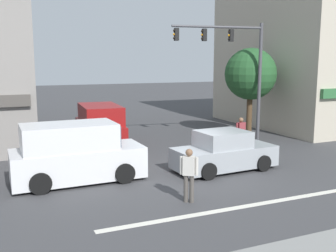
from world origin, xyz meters
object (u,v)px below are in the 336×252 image
object	(u,v)px
van_crossing_leftbound	(100,126)
pedestrian_mid_crossing	(240,133)
traffic_light_mast	(237,60)
sedan_crossing_center	(224,152)
van_parked_curbside	(76,154)
pedestrian_far_side	(189,172)
street_tree	(251,74)

from	to	relation	value
van_crossing_leftbound	pedestrian_mid_crossing	size ratio (longest dim) A/B	2.81
traffic_light_mast	sedan_crossing_center	bearing A→B (deg)	-127.65
sedan_crossing_center	van_parked_curbside	size ratio (longest dim) A/B	0.91
traffic_light_mast	van_parked_curbside	world-z (taller)	traffic_light_mast
pedestrian_far_side	sedan_crossing_center	bearing A→B (deg)	43.07
street_tree	van_parked_curbside	distance (m)	12.07
van_parked_curbside	pedestrian_far_side	distance (m)	4.45
street_tree	pedestrian_far_side	xyz separation A→B (m)	(-7.99, -8.34, -2.58)
sedan_crossing_center	pedestrian_far_side	distance (m)	3.94
street_tree	sedan_crossing_center	world-z (taller)	street_tree
sedan_crossing_center	van_crossing_leftbound	size ratio (longest dim) A/B	0.89
van_parked_curbside	traffic_light_mast	bearing A→B (deg)	21.38
traffic_light_mast	pedestrian_mid_crossing	xyz separation A→B (m)	(-1.03, -2.00, -3.35)
street_tree	traffic_light_mast	distance (m)	2.37
van_parked_curbside	pedestrian_far_side	xyz separation A→B (m)	(2.77, -3.48, -0.06)
sedan_crossing_center	traffic_light_mast	bearing A→B (deg)	52.35
street_tree	pedestrian_mid_crossing	xyz separation A→B (m)	(-2.82, -3.34, -2.58)
traffic_light_mast	sedan_crossing_center	distance (m)	6.52
pedestrian_mid_crossing	pedestrian_far_side	world-z (taller)	same
sedan_crossing_center	van_parked_curbside	world-z (taller)	van_parked_curbside
van_parked_curbside	pedestrian_far_side	world-z (taller)	van_parked_curbside
van_crossing_leftbound	street_tree	bearing A→B (deg)	-4.81
sedan_crossing_center	pedestrian_mid_crossing	bearing A→B (deg)	45.21
traffic_light_mast	street_tree	bearing A→B (deg)	36.89
traffic_light_mast	pedestrian_mid_crossing	size ratio (longest dim) A/B	3.71
street_tree	van_crossing_leftbound	xyz separation A→B (m)	(-8.53, 0.72, -2.53)
sedan_crossing_center	pedestrian_mid_crossing	xyz separation A→B (m)	(2.29, 2.31, 0.24)
pedestrian_far_side	van_crossing_leftbound	bearing A→B (deg)	93.40
sedan_crossing_center	pedestrian_far_side	bearing A→B (deg)	-136.93
van_crossing_leftbound	pedestrian_far_side	distance (m)	9.07
street_tree	pedestrian_far_side	size ratio (longest dim) A/B	3.00
van_parked_curbside	pedestrian_mid_crossing	distance (m)	8.08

